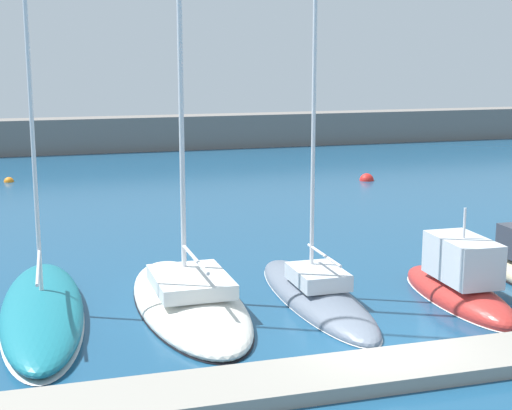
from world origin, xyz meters
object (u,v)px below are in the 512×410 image
Objects in this scene: sailboat_ivory_second at (189,299)px; mooring_buoy_orange at (9,182)px; mooring_buoy_red at (367,180)px; motorboat_red_fourth at (459,285)px; sailboat_slate_third at (316,294)px; sailboat_teal_nearest at (42,307)px.

mooring_buoy_orange is at bearing 11.90° from sailboat_ivory_second.
sailboat_ivory_second is at bearing -126.87° from mooring_buoy_red.
motorboat_red_fourth reaches higher than mooring_buoy_orange.
motorboat_red_fourth is at bearing -102.63° from sailboat_ivory_second.
motorboat_red_fourth is at bearing -107.38° from mooring_buoy_red.
mooring_buoy_red is at bearing -15.05° from mooring_buoy_orange.
sailboat_slate_third is at bearing -69.64° from mooring_buoy_orange.
mooring_buoy_orange is (-1.44, 25.68, -0.34)m from sailboat_teal_nearest.
sailboat_slate_third is (4.01, -0.44, -0.07)m from sailboat_ivory_second.
sailboat_teal_nearest is 35.16× the size of mooring_buoy_orange.
sailboat_ivory_second is at bearing 83.63° from sailboat_slate_third.
motorboat_red_fourth is (8.33, -1.76, 0.24)m from sailboat_ivory_second.
sailboat_teal_nearest is at bearing 85.20° from sailboat_ivory_second.
mooring_buoy_red is at bearing -16.01° from motorboat_red_fourth.
sailboat_ivory_second is 25.42m from mooring_buoy_red.
sailboat_teal_nearest reaches higher than motorboat_red_fourth.
sailboat_teal_nearest is at bearing 84.74° from sailboat_slate_third.
sailboat_ivory_second is at bearing 79.43° from motorboat_red_fourth.
sailboat_teal_nearest is 3.39× the size of motorboat_red_fourth.
sailboat_slate_third reaches higher than mooring_buoy_red.
sailboat_ivory_second reaches higher than motorboat_red_fourth.
sailboat_teal_nearest is at bearing -86.80° from mooring_buoy_orange.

